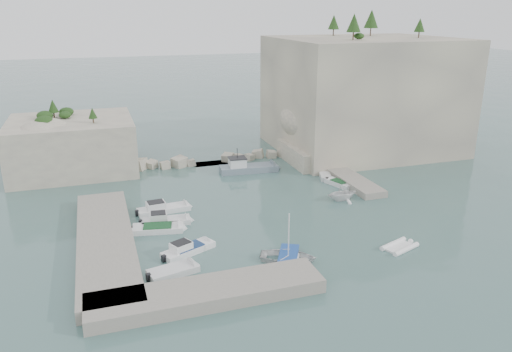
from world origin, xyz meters
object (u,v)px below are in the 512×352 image
object	(u,v)px
motorboat_e	(173,274)
rowboat	(288,261)
tender_east_d	(313,170)
tender_east_a	(342,200)
motorboat_a	(164,212)
tender_east_c	(325,177)
inflatable_dinghy	(399,248)
motorboat_b	(166,224)
work_boat	(249,171)
tender_east_b	(339,185)
motorboat_c	(158,231)
motorboat_d	(188,253)

from	to	relation	value
motorboat_e	rowboat	world-z (taller)	rowboat
rowboat	tender_east_d	distance (m)	26.70
rowboat	tender_east_a	world-z (taller)	tender_east_a
motorboat_a	tender_east_c	world-z (taller)	motorboat_a
inflatable_dinghy	motorboat_b	bearing A→B (deg)	127.56
work_boat	tender_east_b	bearing A→B (deg)	-39.89
motorboat_e	rowboat	distance (m)	10.03
motorboat_c	tender_east_b	world-z (taller)	same
tender_east_a	rowboat	bearing A→B (deg)	133.63
tender_east_d	motorboat_a	bearing A→B (deg)	136.71
work_boat	motorboat_b	bearing A→B (deg)	-128.84
rowboat	tender_east_a	xyz separation A→B (m)	(11.40, 11.77, 0.00)
motorboat_a	motorboat_b	bearing A→B (deg)	-100.14
motorboat_c	tender_east_c	xyz separation A→B (m)	(23.20, 10.00, 0.00)
tender_east_a	tender_east_c	distance (m)	8.30
motorboat_a	tender_east_a	xyz separation A→B (m)	(20.15, -2.94, 0.00)
motorboat_e	tender_east_d	world-z (taller)	tender_east_d
tender_east_b	work_boat	size ratio (longest dim) A/B	0.49
tender_east_a	work_boat	world-z (taller)	work_boat
inflatable_dinghy	tender_east_b	distance (m)	17.57
inflatable_dinghy	tender_east_b	world-z (taller)	tender_east_b
motorboat_d	work_boat	size ratio (longest dim) A/B	0.65
motorboat_a	rowboat	xyz separation A→B (m)	(8.74, -14.71, 0.00)
work_boat	rowboat	bearing A→B (deg)	-94.83
motorboat_c	tender_east_a	bearing A→B (deg)	15.83
motorboat_b	inflatable_dinghy	world-z (taller)	motorboat_b
work_boat	motorboat_c	bearing A→B (deg)	-128.05
motorboat_a	rowboat	bearing A→B (deg)	-64.93
work_boat	motorboat_d	bearing A→B (deg)	-115.58
motorboat_a	rowboat	distance (m)	17.11
rowboat	tender_east_c	xyz separation A→B (m)	(13.14, 19.89, 0.00)
rowboat	work_boat	world-z (taller)	work_boat
motorboat_e	motorboat_a	bearing A→B (deg)	71.19
motorboat_c	inflatable_dinghy	world-z (taller)	motorboat_c
motorboat_d	motorboat_e	bearing A→B (deg)	-144.72
rowboat	tender_east_d	world-z (taller)	tender_east_d
motorboat_c	tender_east_c	size ratio (longest dim) A/B	1.30
motorboat_c	tender_east_b	size ratio (longest dim) A/B	1.30
motorboat_b	inflatable_dinghy	xyz separation A→B (m)	(19.70, -12.41, 0.00)
motorboat_c	motorboat_e	bearing A→B (deg)	-78.78
tender_east_b	tender_east_c	world-z (taller)	same
motorboat_c	motorboat_e	distance (m)	8.99
motorboat_c	tender_east_a	size ratio (longest dim) A/B	1.49
inflatable_dinghy	work_boat	xyz separation A→B (m)	(-6.36, 26.36, 0.00)
motorboat_a	motorboat_d	xyz separation A→B (m)	(0.70, -10.40, 0.00)
motorboat_b	motorboat_c	bearing A→B (deg)	-119.03
motorboat_c	motorboat_d	size ratio (longest dim) A/B	0.99
motorboat_d	tender_east_b	world-z (taller)	motorboat_d
rowboat	tender_east_c	world-z (taller)	rowboat
motorboat_d	inflatable_dinghy	world-z (taller)	motorboat_d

